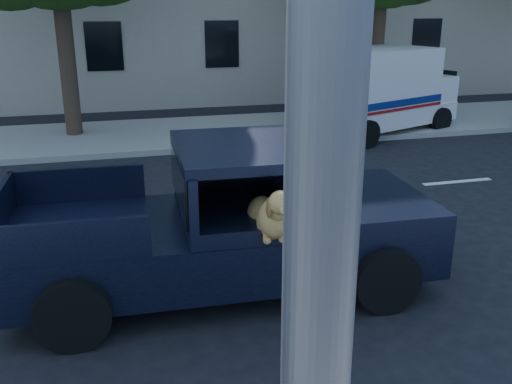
{
  "coord_description": "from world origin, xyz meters",
  "views": [
    {
      "loc": [
        -3.09,
        -6.67,
        3.68
      ],
      "look_at": [
        -1.4,
        -0.27,
        1.44
      ],
      "focal_mm": 40.0,
      "sensor_mm": 36.0,
      "label": 1
    }
  ],
  "objects": [
    {
      "name": "pickup_truck",
      "position": [
        -1.84,
        0.11,
        0.66
      ],
      "size": [
        5.55,
        2.9,
        1.96
      ],
      "rotation": [
        0.0,
        0.0,
        -0.04
      ],
      "color": "black",
      "rests_on": "ground"
    },
    {
      "name": "ground",
      "position": [
        0.0,
        0.0,
        0.0
      ],
      "size": [
        120.0,
        120.0,
        0.0
      ],
      "primitive_type": "plane",
      "color": "black",
      "rests_on": "ground"
    },
    {
      "name": "lane_stripes",
      "position": [
        2.0,
        3.4,
        0.01
      ],
      "size": [
        21.6,
        0.14,
        0.01
      ],
      "primitive_type": null,
      "color": "silver",
      "rests_on": "ground"
    },
    {
      "name": "mail_truck",
      "position": [
        4.41,
        8.08,
        1.05
      ],
      "size": [
        4.82,
        3.49,
        2.41
      ],
      "rotation": [
        0.0,
        0.0,
        0.37
      ],
      "color": "silver",
      "rests_on": "ground"
    },
    {
      "name": "far_sidewalk",
      "position": [
        0.0,
        9.2,
        0.07
      ],
      "size": [
        60.0,
        4.0,
        0.15
      ],
      "primitive_type": "cube",
      "color": "gray",
      "rests_on": "ground"
    }
  ]
}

